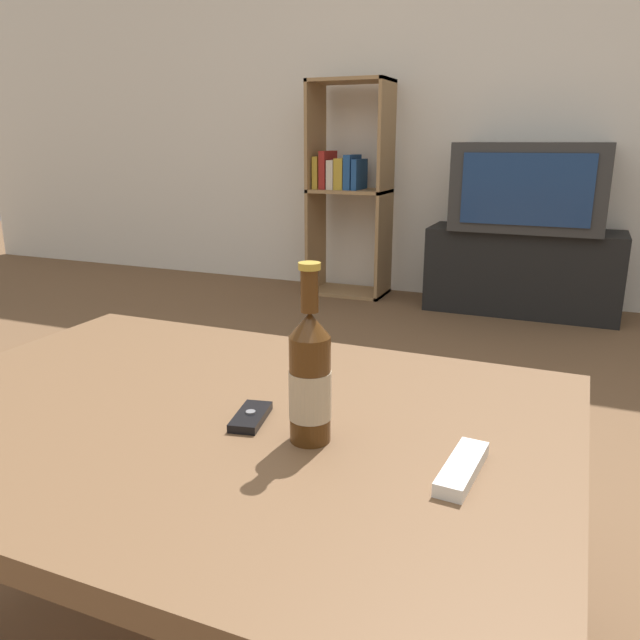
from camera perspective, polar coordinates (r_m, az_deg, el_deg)
back_wall at (r=3.91m, az=15.78°, el=20.84°), size 8.00×0.05×2.60m
coffee_table at (r=1.12m, az=-9.46°, el=-11.18°), size 1.18×0.85×0.49m
tv_stand at (r=3.68m, az=18.01°, el=4.27°), size 1.03×0.37×0.47m
television at (r=3.61m, az=18.64°, el=11.48°), size 0.78×0.47×0.46m
bookshelf at (r=3.90m, az=2.46°, el=12.19°), size 0.47×0.30×1.28m
beer_bottle at (r=0.93m, az=-0.92°, el=-5.35°), size 0.06×0.06×0.28m
cell_phone at (r=1.04m, az=-6.35°, el=-8.78°), size 0.07×0.11×0.02m
remote_control at (r=0.90m, az=12.87°, el=-13.07°), size 0.05×0.15×0.02m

